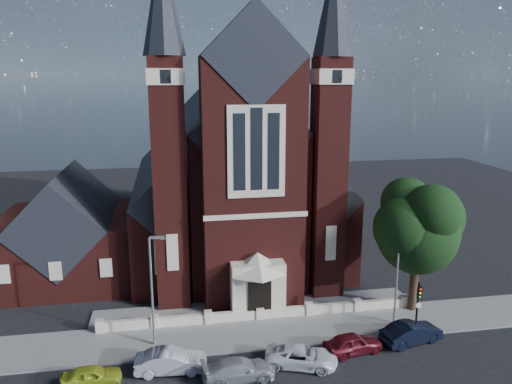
# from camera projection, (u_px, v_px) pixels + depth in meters

# --- Properties ---
(ground) EXTENTS (120.00, 120.00, 0.00)m
(ground) POSITION_uv_depth(u_px,v_px,m) (243.00, 277.00, 47.08)
(ground) COLOR black
(ground) RESTS_ON ground
(pavement_strip) EXTENTS (60.00, 5.00, 0.12)m
(pavement_strip) POSITION_uv_depth(u_px,v_px,m) (264.00, 332.00, 37.01)
(pavement_strip) COLOR gray
(pavement_strip) RESTS_ON ground
(forecourt_paving) EXTENTS (26.00, 3.00, 0.14)m
(forecourt_paving) POSITION_uv_depth(u_px,v_px,m) (255.00, 308.00, 40.85)
(forecourt_paving) COLOR gray
(forecourt_paving) RESTS_ON ground
(forecourt_wall) EXTENTS (24.00, 0.40, 0.90)m
(forecourt_wall) POSITION_uv_depth(u_px,v_px,m) (260.00, 320.00, 38.93)
(forecourt_wall) COLOR beige
(forecourt_wall) RESTS_ON ground
(church) EXTENTS (20.01, 34.90, 29.20)m
(church) POSITION_uv_depth(u_px,v_px,m) (232.00, 176.00, 52.81)
(church) COLOR #4F1815
(church) RESTS_ON ground
(parish_hall) EXTENTS (12.00, 12.20, 10.24)m
(parish_hall) POSITION_uv_depth(u_px,v_px,m) (68.00, 236.00, 46.35)
(parish_hall) COLOR #4F1815
(parish_hall) RESTS_ON ground
(street_tree) EXTENTS (6.40, 6.60, 10.70)m
(street_tree) POSITION_uv_depth(u_px,v_px,m) (421.00, 229.00, 38.69)
(street_tree) COLOR black
(street_tree) RESTS_ON ground
(street_lamp_left) EXTENTS (1.16, 0.22, 8.09)m
(street_lamp_left) POSITION_uv_depth(u_px,v_px,m) (153.00, 285.00, 34.15)
(street_lamp_left) COLOR gray
(street_lamp_left) RESTS_ON ground
(street_lamp_right) EXTENTS (1.16, 0.22, 8.09)m
(street_lamp_right) POSITION_uv_depth(u_px,v_px,m) (399.00, 268.00, 37.17)
(street_lamp_right) COLOR gray
(street_lamp_right) RESTS_ON ground
(traffic_signal) EXTENTS (0.28, 0.42, 4.00)m
(traffic_signal) POSITION_uv_depth(u_px,v_px,m) (418.00, 301.00, 36.28)
(traffic_signal) COLOR black
(traffic_signal) RESTS_ON ground
(car_lime_van) EXTENTS (3.72, 1.73, 1.23)m
(car_lime_van) POSITION_uv_depth(u_px,v_px,m) (92.00, 376.00, 30.61)
(car_lime_van) COLOR #A6B524
(car_lime_van) RESTS_ON ground
(car_silver_a) EXTENTS (4.66, 1.87, 1.51)m
(car_silver_a) POSITION_uv_depth(u_px,v_px,m) (171.00, 361.00, 31.91)
(car_silver_a) COLOR #B3B4BB
(car_silver_a) RESTS_ON ground
(car_silver_b) EXTENTS (4.72, 2.19, 1.33)m
(car_silver_b) POSITION_uv_depth(u_px,v_px,m) (239.00, 370.00, 31.17)
(car_silver_b) COLOR #95989B
(car_silver_b) RESTS_ON ground
(car_white_suv) EXTENTS (5.18, 3.60, 1.31)m
(car_white_suv) POSITION_uv_depth(u_px,v_px,m) (301.00, 357.00, 32.62)
(car_white_suv) COLOR white
(car_white_suv) RESTS_ON ground
(car_dark_red) EXTENTS (4.42, 2.41, 1.43)m
(car_dark_red) POSITION_uv_depth(u_px,v_px,m) (353.00, 343.00, 34.12)
(car_dark_red) COLOR #570F19
(car_dark_red) RESTS_ON ground
(car_navy) EXTENTS (4.87, 2.63, 1.52)m
(car_navy) POSITION_uv_depth(u_px,v_px,m) (411.00, 333.00, 35.44)
(car_navy) COLOR black
(car_navy) RESTS_ON ground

